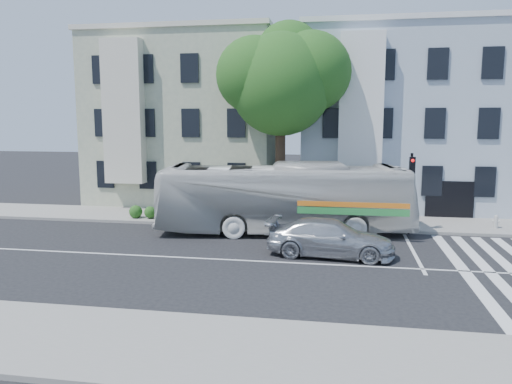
% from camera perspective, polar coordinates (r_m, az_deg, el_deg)
% --- Properties ---
extents(ground, '(120.00, 120.00, 0.00)m').
position_cam_1_polar(ground, '(20.18, -0.22, -7.90)').
color(ground, black).
rests_on(ground, ground).
extents(sidewalk_far, '(80.00, 4.00, 0.15)m').
position_cam_1_polar(sidewalk_far, '(27.85, 2.62, -3.18)').
color(sidewalk_far, gray).
rests_on(sidewalk_far, ground).
extents(sidewalk_near, '(80.00, 4.00, 0.15)m').
position_cam_1_polar(sidewalk_near, '(12.85, -6.68, -17.44)').
color(sidewalk_near, gray).
rests_on(sidewalk_near, ground).
extents(building_left, '(12.00, 10.00, 11.00)m').
position_cam_1_polar(building_left, '(35.61, -7.25, 8.07)').
color(building_left, '#99A187').
rests_on(building_left, ground).
extents(building_right, '(12.00, 10.00, 11.00)m').
position_cam_1_polar(building_right, '(34.27, 15.98, 7.81)').
color(building_right, '#A3B2C2').
rests_on(building_right, ground).
extents(street_tree, '(7.30, 5.90, 11.10)m').
position_cam_1_polar(street_tree, '(28.09, 3.04, 12.82)').
color(street_tree, '#2D2116').
rests_on(street_tree, ground).
extents(bus, '(4.75, 12.88, 3.51)m').
position_cam_1_polar(bus, '(24.74, 3.25, -0.71)').
color(bus, silver).
rests_on(bus, ground).
extents(sedan, '(2.60, 5.42, 1.52)m').
position_cam_1_polar(sedan, '(20.97, 8.50, -5.21)').
color(sedan, silver).
rests_on(sedan, ground).
extents(hedge, '(8.54, 1.42, 0.70)m').
position_cam_1_polar(hedge, '(27.30, -5.35, -2.54)').
color(hedge, '#346220').
rests_on(hedge, sidewalk_far).
extents(traffic_signal, '(0.42, 0.52, 4.00)m').
position_cam_1_polar(traffic_signal, '(25.44, 17.30, 1.07)').
color(traffic_signal, black).
rests_on(traffic_signal, ground).
extents(fire_hydrant, '(0.39, 0.25, 0.68)m').
position_cam_1_polar(fire_hydrant, '(28.11, 25.74, -3.04)').
color(fire_hydrant, '#B0B1AD').
rests_on(fire_hydrant, sidewalk_far).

